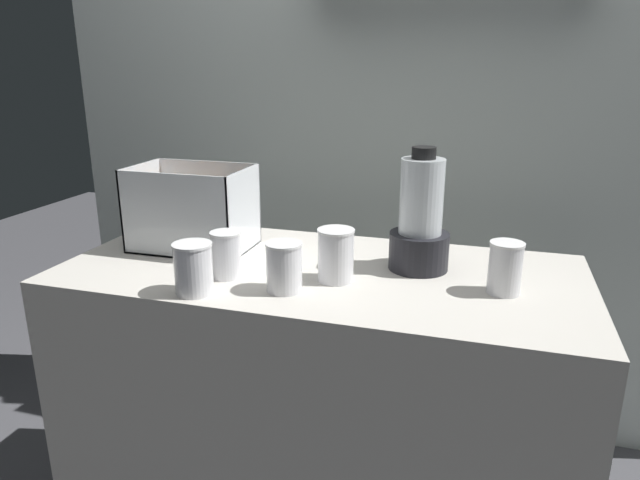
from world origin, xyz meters
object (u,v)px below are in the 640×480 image
Objects in this scene: blender_pitcher at (420,223)px; juice_cup_orange_far_left at (194,272)px; juice_cup_beet_left at (226,257)px; carrot_display_bin at (191,223)px; juice_cup_pomegranate_far_right at (505,271)px; juice_cup_orange_right at (336,259)px; juice_cup_mango_middle at (284,270)px.

blender_pitcher is 0.60m from juice_cup_orange_far_left.
juice_cup_orange_far_left is at bearing -102.85° from juice_cup_beet_left.
carrot_display_bin is 2.67× the size of juice_cup_pomegranate_far_right.
juice_cup_orange_right reaches higher than juice_cup_pomegranate_far_right.
juice_cup_orange_right is (0.28, 0.06, 0.00)m from juice_cup_beet_left.
carrot_display_bin is at bearing 164.10° from juice_cup_orange_right.
juice_cup_pomegranate_far_right reaches higher than juice_cup_mango_middle.
blender_pitcher is at bearing 40.78° from juice_cup_mango_middle.
carrot_display_bin reaches higher than juice_cup_pomegranate_far_right.
juice_cup_orange_far_left reaches higher than juice_cup_mango_middle.
blender_pitcher is 2.57× the size of juice_cup_pomegranate_far_right.
juice_cup_orange_right is at bearing -142.01° from blender_pitcher.
carrot_display_bin reaches higher than juice_cup_mango_middle.
juice_cup_orange_far_left reaches higher than juice_cup_beet_left.
carrot_display_bin is 2.79× the size of juice_cup_mango_middle.
carrot_display_bin is 1.04× the size of blender_pitcher.
juice_cup_beet_left is 0.95× the size of juice_cup_pomegranate_far_right.
juice_cup_mango_middle is at bearing -32.04° from carrot_display_bin.
juice_cup_pomegranate_far_right is (0.90, -0.10, -0.02)m from carrot_display_bin.
juice_cup_orange_far_left is (0.18, -0.32, -0.02)m from carrot_display_bin.
juice_cup_beet_left is (0.03, 0.12, 0.00)m from juice_cup_orange_far_left.
blender_pitcher is at bearing 24.01° from juice_cup_beet_left.
carrot_display_bin is at bearing 173.48° from juice_cup_pomegranate_far_right.
juice_cup_beet_left is 0.18m from juice_cup_mango_middle.
juice_cup_beet_left is 1.00× the size of juice_cup_mango_middle.
juice_cup_beet_left is at bearing -167.91° from juice_cup_orange_right.
juice_cup_beet_left is at bearing -155.99° from blender_pitcher.
juice_cup_mango_middle is 0.90× the size of juice_cup_orange_right.
carrot_display_bin reaches higher than juice_cup_orange_right.
blender_pitcher reaches higher than juice_cup_orange_right.
juice_cup_pomegranate_far_right is at bearing -27.10° from blender_pitcher.
blender_pitcher is at bearing 0.84° from carrot_display_bin.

